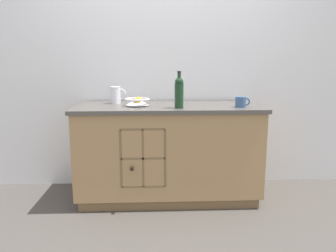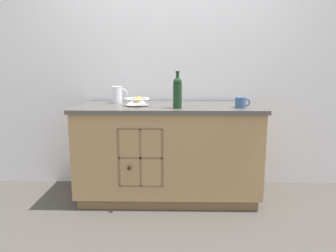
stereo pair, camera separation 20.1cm
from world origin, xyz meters
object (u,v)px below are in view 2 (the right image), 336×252
(fruit_bowl, at_px, (137,101))
(standing_wine_bottle, at_px, (177,92))
(ceramic_mug, at_px, (241,102))
(white_pitcher, at_px, (118,94))

(fruit_bowl, bearing_deg, standing_wine_bottle, -23.85)
(ceramic_mug, height_order, standing_wine_bottle, standing_wine_bottle)
(white_pitcher, relative_size, ceramic_mug, 1.24)
(fruit_bowl, height_order, white_pitcher, white_pitcher)
(standing_wine_bottle, bearing_deg, white_pitcher, 147.29)
(ceramic_mug, relative_size, standing_wine_bottle, 0.41)
(fruit_bowl, xyz_separation_m, standing_wine_bottle, (0.36, -0.16, 0.10))
(white_pitcher, height_order, standing_wine_bottle, standing_wine_bottle)
(white_pitcher, xyz_separation_m, ceramic_mug, (1.12, -0.33, -0.04))
(standing_wine_bottle, bearing_deg, ceramic_mug, 4.20)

